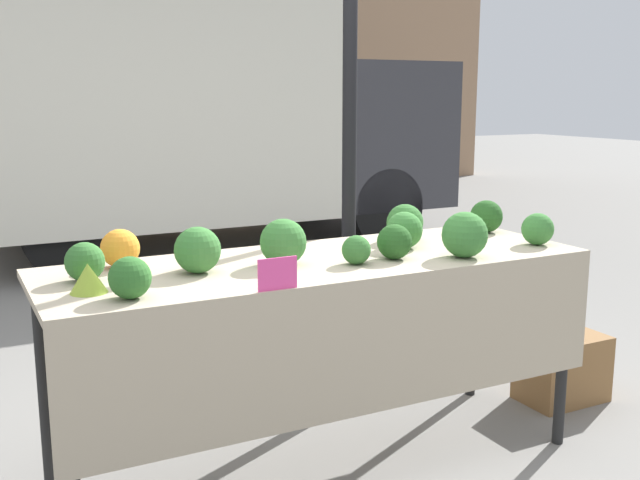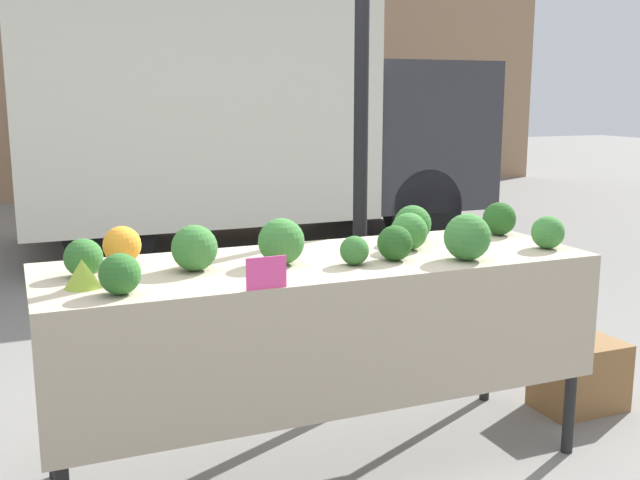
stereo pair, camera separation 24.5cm
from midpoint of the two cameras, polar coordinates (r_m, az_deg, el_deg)
ground_plane at (r=3.36m, az=2.18°, el=-16.73°), size 40.00×40.00×0.00m
tent_pole at (r=3.64m, az=5.07°, el=7.79°), size 0.07×0.07×2.72m
parked_truck at (r=7.87m, az=-5.51°, el=9.36°), size 4.75×2.28×2.49m
market_table at (r=3.01m, az=2.83°, el=-3.95°), size 2.24×0.75×0.90m
orange_cauliflower at (r=3.02m, az=-12.63°, el=-0.40°), size 0.15×0.15×0.15m
romanesco_head at (r=2.68m, az=-15.18°, el=-2.50°), size 0.13×0.13×0.10m
broccoli_head_0 at (r=2.84m, az=-15.26°, el=-1.33°), size 0.14×0.14×0.14m
broccoli_head_1 at (r=3.42m, az=9.12°, el=1.21°), size 0.17×0.17×0.17m
broccoli_head_2 at (r=3.03m, az=8.04°, el=-0.25°), size 0.14×0.14×0.14m
broccoli_head_3 at (r=2.55m, az=-12.38°, el=-2.57°), size 0.14×0.14×0.14m
broccoli_head_4 at (r=2.94m, az=5.02°, el=-0.82°), size 0.12×0.12×0.12m
broccoli_head_5 at (r=3.68m, az=15.37°, el=1.56°), size 0.16×0.16×0.16m
broccoli_head_6 at (r=3.25m, az=8.95°, el=0.64°), size 0.16×0.16×0.16m
broccoli_head_7 at (r=3.09m, az=13.40°, el=0.21°), size 0.19×0.19×0.19m
broccoli_head_8 at (r=2.85m, az=-7.15°, el=-0.61°), size 0.18×0.18×0.18m
broccoli_head_9 at (r=2.93m, az=-0.58°, el=-0.13°), size 0.18×0.18×0.18m
broccoli_head_10 at (r=3.42m, az=18.95°, el=0.54°), size 0.14×0.14×0.14m
price_sign at (r=2.57m, az=-1.39°, el=-2.54°), size 0.15×0.01×0.11m
produce_crate at (r=4.08m, az=20.83°, el=-9.65°), size 0.43×0.29×0.34m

